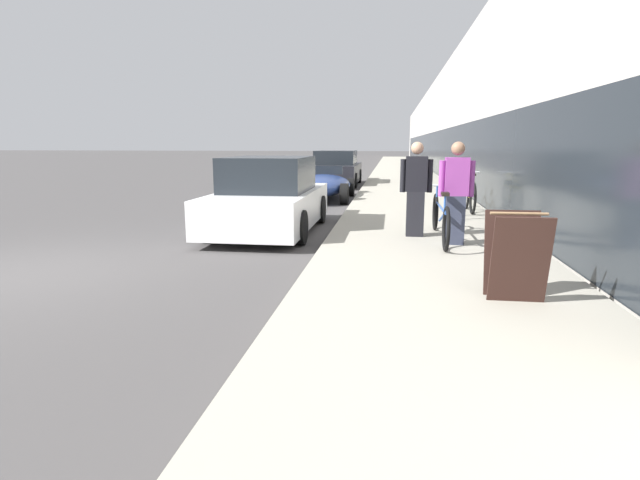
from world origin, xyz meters
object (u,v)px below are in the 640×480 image
object	(u,v)px
person_rider	(456,193)
cruiser_bike_nearest	(470,195)
parked_sedan_curbside	(269,198)
sandwich_board_sign	(516,256)
bike_rack_hoop	(457,194)
parked_sedan_far	(336,169)
tandem_bicycle	(440,218)
person_bystander	(416,189)
vintage_roadster_curbside	(321,185)

from	to	relation	value
person_rider	cruiser_bike_nearest	xyz separation A→B (m)	(0.82, 4.01, -0.42)
parked_sedan_curbside	sandwich_board_sign	bearing A→B (deg)	-49.96
bike_rack_hoop	cruiser_bike_nearest	bearing A→B (deg)	68.42
person_rider	parked_sedan_far	bearing A→B (deg)	104.51
cruiser_bike_nearest	parked_sedan_far	xyz separation A→B (m)	(-4.10, 8.68, 0.13)
tandem_bicycle	bike_rack_hoop	xyz separation A→B (m)	(0.57, 2.58, 0.15)
person_rider	bike_rack_hoop	xyz separation A→B (m)	(0.38, 2.91, -0.29)
person_bystander	bike_rack_hoop	bearing A→B (deg)	66.99
tandem_bicycle	parked_sedan_curbside	world-z (taller)	parked_sedan_curbside
sandwich_board_sign	vintage_roadster_curbside	distance (m)	10.68
parked_sedan_curbside	parked_sedan_far	xyz separation A→B (m)	(0.08, 11.20, -0.00)
person_bystander	vintage_roadster_curbside	size ratio (longest dim) A/B	0.41
tandem_bicycle	person_rider	bearing A→B (deg)	-59.88
person_bystander	parked_sedan_far	size ratio (longest dim) A/B	0.35
cruiser_bike_nearest	sandwich_board_sign	world-z (taller)	cruiser_bike_nearest
person_bystander	tandem_bicycle	bearing A→B (deg)	-37.05
vintage_roadster_curbside	parked_sedan_far	xyz separation A→B (m)	(-0.14, 5.40, 0.21)
person_bystander	cruiser_bike_nearest	world-z (taller)	person_bystander
person_bystander	parked_sedan_far	bearing A→B (deg)	102.61
tandem_bicycle	person_bystander	world-z (taller)	person_bystander
person_bystander	person_rider	bearing A→B (deg)	-46.85
sandwich_board_sign	parked_sedan_far	xyz separation A→B (m)	(-3.56, 15.52, 0.06)
tandem_bicycle	parked_sedan_far	distance (m)	12.75
tandem_bicycle	sandwich_board_sign	distance (m)	3.19
person_rider	parked_sedan_curbside	xyz separation A→B (m)	(-3.36, 1.49, -0.29)
cruiser_bike_nearest	parked_sedan_curbside	bearing A→B (deg)	-148.93
person_bystander	vintage_roadster_curbside	world-z (taller)	person_bystander
person_bystander	parked_sedan_far	distance (m)	12.36
person_rider	cruiser_bike_nearest	world-z (taller)	person_rider
tandem_bicycle	sandwich_board_sign	world-z (taller)	sandwich_board_sign
person_bystander	vintage_roadster_curbside	xyz separation A→B (m)	(-2.56, 6.66, -0.50)
sandwich_board_sign	parked_sedan_far	world-z (taller)	parked_sedan_far
sandwich_board_sign	tandem_bicycle	bearing A→B (deg)	98.28
cruiser_bike_nearest	tandem_bicycle	bearing A→B (deg)	-105.28
parked_sedan_curbside	parked_sedan_far	bearing A→B (deg)	89.61
vintage_roadster_curbside	person_rider	bearing A→B (deg)	-66.65
parked_sedan_curbside	tandem_bicycle	bearing A→B (deg)	-20.17
cruiser_bike_nearest	vintage_roadster_curbside	size ratio (longest dim) A/B	0.44
person_rider	bike_rack_hoop	world-z (taller)	person_rider
person_bystander	bike_rack_hoop	xyz separation A→B (m)	(0.97, 2.28, -0.29)
tandem_bicycle	vintage_roadster_curbside	world-z (taller)	vintage_roadster_curbside
cruiser_bike_nearest	parked_sedan_curbside	world-z (taller)	parked_sedan_curbside
tandem_bicycle	bike_rack_hoop	size ratio (longest dim) A/B	3.02
vintage_roadster_curbside	sandwich_board_sign	bearing A→B (deg)	-71.34
person_rider	cruiser_bike_nearest	size ratio (longest dim) A/B	0.94
sandwich_board_sign	parked_sedan_far	distance (m)	15.92
bike_rack_hoop	sandwich_board_sign	xyz separation A→B (m)	(-0.11, -5.74, -0.06)
person_bystander	sandwich_board_sign	bearing A→B (deg)	-76.07
tandem_bicycle	vintage_roadster_curbside	distance (m)	7.56
tandem_bicycle	cruiser_bike_nearest	bearing A→B (deg)	74.72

